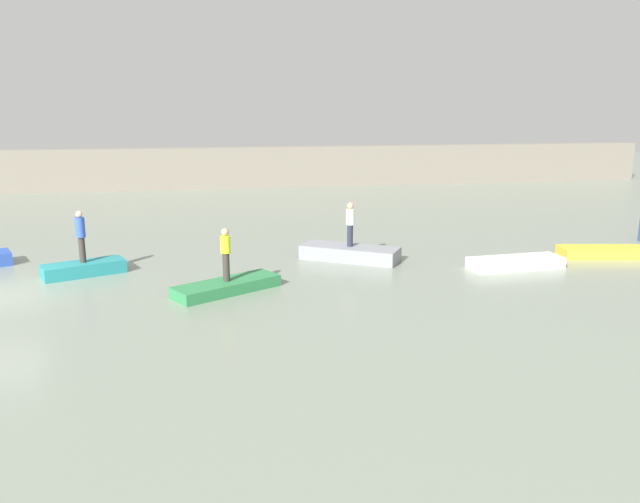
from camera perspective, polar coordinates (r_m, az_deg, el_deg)
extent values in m
cube|color=gray|center=(46.00, -18.62, 7.07)|extent=(80.00, 1.20, 2.88)
cube|color=teal|center=(23.53, -20.71, -1.46)|extent=(2.92, 2.00, 0.46)
cube|color=#2D7F47|center=(20.25, -8.48, -3.17)|extent=(3.59, 2.74, 0.37)
cube|color=gray|center=(24.13, 2.74, -0.15)|extent=(3.86, 3.08, 0.54)
cube|color=white|center=(24.02, 17.37, -0.98)|extent=(3.56, 1.35, 0.40)
cube|color=gold|center=(27.08, 24.42, -0.05)|extent=(3.54, 1.86, 0.37)
cylinder|color=#38332D|center=(23.37, -20.84, 0.15)|extent=(0.22, 0.22, 0.90)
cylinder|color=blue|center=(23.22, -21.00, 2.07)|extent=(0.32, 0.32, 0.70)
sphere|color=beige|center=(23.14, -21.10, 3.19)|extent=(0.23, 0.23, 0.23)
cylinder|color=#232838|center=(23.98, 2.75, 1.46)|extent=(0.22, 0.22, 0.85)
cylinder|color=white|center=(23.84, 2.77, 3.16)|extent=(0.32, 0.32, 0.60)
sphere|color=tan|center=(23.77, 2.78, 4.18)|extent=(0.26, 0.26, 0.26)
cylinder|color=#38332D|center=(20.08, -8.54, -1.41)|extent=(0.22, 0.22, 0.92)
cylinder|color=#D8F226|center=(19.91, -8.61, 0.63)|extent=(0.32, 0.32, 0.55)
sphere|color=tan|center=(19.83, -8.65, 1.76)|extent=(0.25, 0.25, 0.25)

